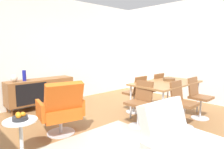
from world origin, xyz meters
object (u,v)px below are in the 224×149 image
at_px(fruit_bowl, 20,117).
at_px(dining_chair_front_left, 182,102).
at_px(vase_sculptural_dark, 14,78).
at_px(dining_table, 166,84).
at_px(dining_chair_back_right, 154,88).
at_px(lounge_chair_red, 61,108).
at_px(vase_cobalt, 24,76).
at_px(side_table_round, 21,134).
at_px(dining_chair_near_window, 140,102).
at_px(dining_chair_front_right, 198,96).
at_px(dining_chair_back_left, 136,93).
at_px(sideboard, 41,90).
at_px(wooden_bowl_on_table, 169,79).

bearing_deg(fruit_bowl, dining_chair_front_left, -20.17).
xyz_separation_m(vase_sculptural_dark, dining_table, (2.37, -2.41, -0.11)).
height_order(dining_chair_back_right, lounge_chair_red, lounge_chair_red).
bearing_deg(vase_cobalt, dining_chair_back_right, -36.49).
bearing_deg(side_table_round, dining_chair_near_window, -10.77).
bearing_deg(dining_chair_front_right, dining_chair_near_window, 155.64).
bearing_deg(dining_chair_front_left, dining_table, 57.94).
xyz_separation_m(dining_chair_front_right, dining_chair_front_left, (-0.70, 0.00, 0.00)).
bearing_deg(fruit_bowl, dining_chair_back_left, 3.66).
xyz_separation_m(vase_cobalt, dining_table, (2.15, -2.41, -0.15)).
relative_size(dining_chair_back_right, side_table_round, 1.65).
bearing_deg(dining_chair_near_window, side_table_round, 169.23).
xyz_separation_m(dining_table, dining_chair_front_right, (0.35, -0.56, -0.23)).
bearing_deg(dining_chair_back_left, dining_chair_near_window, -134.02).
bearing_deg(sideboard, dining_table, -53.49).
bearing_deg(dining_chair_front_right, vase_cobalt, 130.11).
height_order(sideboard, dining_chair_near_window, dining_chair_near_window).
height_order(sideboard, lounge_chair_red, lounge_chair_red).
bearing_deg(dining_chair_front_right, dining_chair_back_left, 122.07).
xyz_separation_m(dining_chair_back_left, side_table_round, (-2.59, -0.17, -0.15)).
bearing_deg(sideboard, vase_sculptural_dark, 179.82).
bearing_deg(dining_chair_back_left, fruit_bowl, -176.34).
distance_m(sideboard, dining_chair_near_window, 2.56).
bearing_deg(wooden_bowl_on_table, lounge_chair_red, 166.10).
relative_size(sideboard, lounge_chair_red, 1.69).
height_order(sideboard, dining_chair_front_left, dining_chair_front_left).
bearing_deg(vase_sculptural_dark, dining_chair_back_left, -42.41).
bearing_deg(dining_chair_back_right, vase_cobalt, 143.51).
height_order(sideboard, wooden_bowl_on_table, wooden_bowl_on_table).
bearing_deg(vase_sculptural_dark, dining_chair_front_left, -55.69).
relative_size(sideboard, fruit_bowl, 8.00).
xyz_separation_m(dining_chair_back_left, lounge_chair_red, (-1.84, 0.09, -0.00)).
height_order(vase_sculptural_dark, dining_chair_back_right, vase_sculptural_dark).
bearing_deg(dining_chair_back_right, dining_chair_back_left, 180.00).
bearing_deg(fruit_bowl, sideboard, 60.03).
height_order(sideboard, dining_chair_back_right, dining_chair_back_right).
relative_size(vase_cobalt, dining_chair_back_right, 0.29).
xyz_separation_m(dining_chair_front_left, lounge_chair_red, (-1.84, 1.21, -0.00)).
height_order(wooden_bowl_on_table, dining_chair_back_left, dining_chair_back_left).
bearing_deg(dining_chair_back_left, dining_chair_back_right, -0.00).
xyz_separation_m(dining_table, dining_chair_front_left, (-0.35, -0.56, -0.23)).
xyz_separation_m(vase_cobalt, dining_chair_back_right, (2.50, -1.85, -0.37)).
relative_size(dining_chair_front_left, lounge_chair_red, 0.90).
xyz_separation_m(wooden_bowl_on_table, dining_chair_near_window, (-1.10, -0.06, -0.30)).
bearing_deg(dining_chair_front_left, wooden_bowl_on_table, 47.84).
xyz_separation_m(dining_chair_front_left, fruit_bowl, (-2.59, 0.95, 0.09)).
relative_size(vase_sculptural_dark, dining_chair_near_window, 0.20).
xyz_separation_m(vase_cobalt, dining_chair_front_left, (1.80, -2.97, -0.37)).
xyz_separation_m(dining_table, dining_chair_back_left, (-0.35, 0.56, -0.23)).
bearing_deg(dining_chair_back_right, side_table_round, -177.11).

